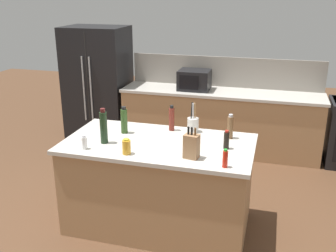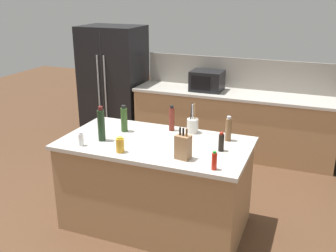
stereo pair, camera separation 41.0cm
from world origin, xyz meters
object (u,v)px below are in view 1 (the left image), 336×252
knife_block (191,146)px  soy_sauce_bottle (226,140)px  utensil_crock (193,124)px  hot_sauce_bottle (225,159)px  salt_shaker (84,143)px  vinegar_bottle (172,119)px  refrigerator (98,84)px  honey_jar (126,147)px  olive_oil_bottle (124,121)px  microwave (194,80)px  wine_bottle (104,127)px  pepper_grinder (230,127)px

knife_block → soy_sauce_bottle: (0.27, 0.30, -0.03)m
utensil_crock → hot_sauce_bottle: utensil_crock is taller
salt_shaker → vinegar_bottle: (0.66, 0.73, 0.07)m
refrigerator → knife_block: bearing=-50.2°
honey_jar → soy_sauce_bottle: bearing=23.3°
hot_sauce_bottle → utensil_crock: bearing=119.7°
utensil_crock → olive_oil_bottle: size_ratio=1.12×
salt_shaker → hot_sauce_bottle: hot_sauce_bottle is taller
soy_sauce_bottle → vinegar_bottle: bearing=150.6°
olive_oil_bottle → soy_sauce_bottle: 1.10m
microwave → vinegar_bottle: 1.84m
olive_oil_bottle → wine_bottle: 0.33m
utensil_crock → pepper_grinder: utensil_crock is taller
refrigerator → microwave: 1.62m
microwave → salt_shaker: (-0.51, -2.56, -0.09)m
knife_block → wine_bottle: 0.91m
microwave → utensil_crock: bearing=-78.4°
honey_jar → vinegar_bottle: vinegar_bottle is taller
honey_jar → hot_sauce_bottle: size_ratio=0.90×
utensil_crock → honey_jar: bearing=-121.5°
salt_shaker → soy_sauce_bottle: size_ratio=0.72×
refrigerator → olive_oil_bottle: 2.47m
knife_block → salt_shaker: bearing=-166.2°
knife_block → pepper_grinder: 0.64m
olive_oil_bottle → utensil_crock: bearing=18.5°
salt_shaker → honey_jar: honey_jar is taller
wine_bottle → vinegar_bottle: wine_bottle is taller
olive_oil_bottle → vinegar_bottle: olive_oil_bottle is taller
vinegar_bottle → pepper_grinder: bearing=-6.3°
refrigerator → hot_sauce_bottle: 3.60m
knife_block → soy_sauce_bottle: 0.40m
vinegar_bottle → olive_oil_bottle: bearing=-155.3°
knife_block → salt_shaker: 1.02m
pepper_grinder → refrigerator: bearing=140.7°
hot_sauce_bottle → wine_bottle: bearing=169.0°
pepper_grinder → honey_jar: bearing=-142.5°
soy_sauce_bottle → refrigerator: bearing=136.9°
utensil_crock → soy_sauce_bottle: 0.55m
microwave → salt_shaker: size_ratio=3.47×
pepper_grinder → soy_sauce_bottle: bearing=-89.6°
honey_jar → vinegar_bottle: (0.23, 0.73, 0.06)m
salt_shaker → wine_bottle: wine_bottle is taller
pepper_grinder → soy_sauce_bottle: pepper_grinder is taller
microwave → honey_jar: (-0.09, -2.56, -0.08)m
wine_bottle → soy_sauce_bottle: 1.19m
utensil_crock → knife_block: bearing=-78.9°
wine_bottle → vinegar_bottle: bearing=44.5°
utensil_crock → honey_jar: utensil_crock is taller
olive_oil_bottle → pepper_grinder: bearing=7.4°
microwave → salt_shaker: bearing=-101.4°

